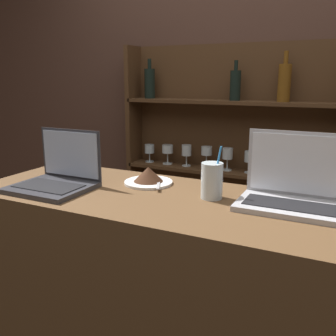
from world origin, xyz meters
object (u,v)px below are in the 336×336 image
(laptop_far, at_px, (293,190))
(cake_plate, at_px, (148,177))
(laptop_near, at_px, (58,176))
(water_glass, at_px, (212,181))

(laptop_far, height_order, cake_plate, laptop_far)
(laptop_near, xyz_separation_m, laptop_far, (0.85, 0.17, 0.01))
(laptop_near, height_order, laptop_far, laptop_far)
(laptop_near, bearing_deg, cake_plate, 34.85)
(water_glass, bearing_deg, cake_plate, 167.18)
(laptop_near, distance_m, laptop_far, 0.87)
(laptop_far, distance_m, cake_plate, 0.56)
(laptop_far, relative_size, water_glass, 1.79)
(laptop_near, distance_m, water_glass, 0.60)
(cake_plate, xyz_separation_m, water_glass, (0.29, -0.07, 0.04))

